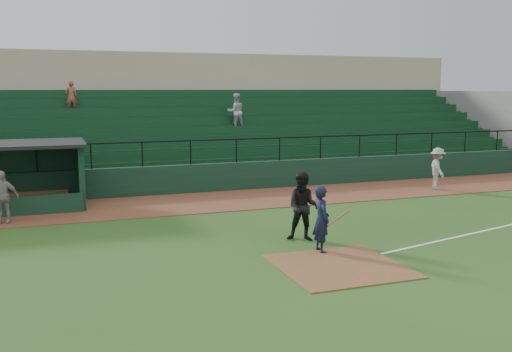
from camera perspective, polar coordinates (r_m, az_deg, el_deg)
name	(u,v)px	position (r m, az deg, el deg)	size (l,w,h in m)	color
ground	(321,256)	(15.29, 6.50, -7.84)	(90.00, 90.00, 0.00)	#284E19
warning_track	(230,200)	(22.52, -2.62, -2.41)	(40.00, 4.00, 0.03)	brown
home_plate_dirt	(340,266)	(14.44, 8.29, -8.82)	(3.00, 3.00, 0.03)	brown
stadium_structure	(181,128)	(30.35, -7.46, 4.73)	(38.00, 13.08, 6.40)	black
batter_at_plate	(321,219)	(15.39, 6.49, -4.29)	(1.02, 0.70, 1.79)	black
umpire	(303,207)	(16.51, 4.72, -3.05)	(0.96, 0.75, 1.98)	black
runner	(438,169)	(25.95, 17.54, 0.70)	(1.16, 0.67, 1.80)	gray
dugout_player_a	(2,197)	(20.23, -23.83, -1.90)	(1.00, 0.42, 1.71)	gray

